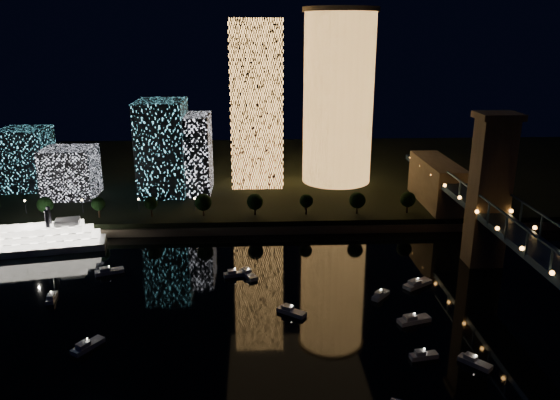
% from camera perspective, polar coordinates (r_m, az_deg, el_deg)
% --- Properties ---
extents(ground, '(520.00, 520.00, 0.00)m').
position_cam_1_polar(ground, '(136.19, 1.93, -15.70)').
color(ground, black).
rests_on(ground, ground).
extents(far_bank, '(420.00, 160.00, 5.00)m').
position_cam_1_polar(far_bank, '(283.10, -0.63, 2.73)').
color(far_bank, black).
rests_on(far_bank, ground).
extents(seawall, '(420.00, 6.00, 3.00)m').
position_cam_1_polar(seawall, '(209.01, 0.15, -2.98)').
color(seawall, '#6B5E4C').
rests_on(seawall, ground).
extents(tower_cylindrical, '(34.00, 34.00, 78.68)m').
position_cam_1_polar(tower_cylindrical, '(255.53, 6.10, 10.62)').
color(tower_cylindrical, '#FFAB51').
rests_on(tower_cylindrical, far_bank).
extents(tower_rectangular, '(23.24, 23.24, 73.93)m').
position_cam_1_polar(tower_rectangular, '(251.29, -2.47, 10.01)').
color(tower_rectangular, '#FFAB51').
rests_on(tower_rectangular, far_bank).
extents(midrise_blocks, '(92.92, 34.48, 40.49)m').
position_cam_1_polar(midrise_blocks, '(248.94, -15.26, 4.58)').
color(midrise_blocks, silver).
rests_on(midrise_blocks, far_bank).
extents(riverboat, '(53.10, 20.07, 15.69)m').
position_cam_1_polar(riverboat, '(209.68, -25.07, -3.90)').
color(riverboat, silver).
rests_on(riverboat, ground).
extents(motorboats, '(114.21, 77.92, 2.78)m').
position_cam_1_polar(motorboats, '(147.91, -0.17, -12.40)').
color(motorboats, silver).
rests_on(motorboats, ground).
extents(esplanade_trees, '(166.16, 6.66, 8.83)m').
position_cam_1_polar(esplanade_trees, '(212.35, -7.61, -0.24)').
color(esplanade_trees, black).
rests_on(esplanade_trees, far_bank).
extents(street_lamps, '(132.70, 0.70, 5.65)m').
position_cam_1_polar(street_lamps, '(219.03, -8.92, -0.15)').
color(street_lamps, black).
rests_on(street_lamps, far_bank).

